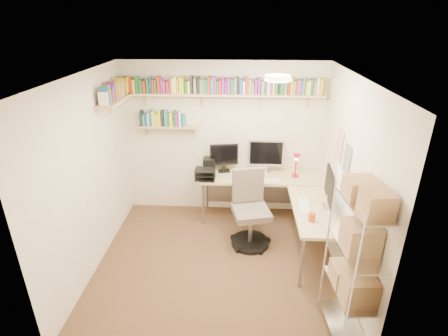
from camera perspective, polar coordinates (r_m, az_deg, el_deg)
The scene contains 6 objects.
ground at distance 4.96m, azimuth -1.22°, elevation -15.17°, with size 3.20×3.20×0.00m, color #40241B.
room_shell at distance 4.16m, azimuth -1.33°, elevation 1.64°, with size 3.24×3.04×2.52m.
wall_shelves at distance 5.30m, azimuth -4.86°, elevation 11.88°, with size 3.12×1.09×0.80m.
corner_desk at distance 5.37m, azimuth 6.92°, elevation -2.52°, with size 2.03×1.98×1.32m.
office_chair at distance 5.10m, azimuth 4.25°, elevation -7.49°, with size 0.60×0.61×1.12m.
wire_rack at distance 3.57m, azimuth 21.17°, elevation -12.23°, with size 0.41×0.75×1.80m.
Camera 1 is at (0.30, -3.84, 3.12)m, focal length 28.00 mm.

